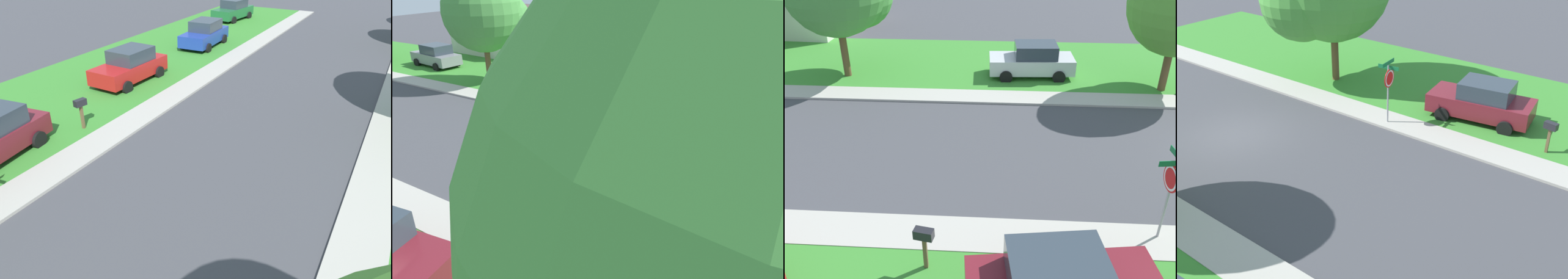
% 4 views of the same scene
% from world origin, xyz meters
% --- Properties ---
extents(sidewalk_east, '(1.40, 56.00, 0.10)m').
position_xyz_m(sidewalk_east, '(4.70, 12.00, 0.05)').
color(sidewalk_east, '#ADA89E').
rests_on(sidewalk_east, ground).
extents(lawn_east, '(8.00, 56.00, 0.08)m').
position_xyz_m(lawn_east, '(9.40, 12.00, 0.04)').
color(lawn_east, '#38842D').
rests_on(lawn_east, ground).
extents(sidewalk_west, '(1.40, 56.00, 0.10)m').
position_xyz_m(sidewalk_west, '(-4.70, 12.00, 0.05)').
color(sidewalk_west, '#ADA89E').
rests_on(sidewalk_west, ground).
extents(stop_sign_far_corner, '(0.92, 0.92, 2.77)m').
position_xyz_m(stop_sign_far_corner, '(-4.47, 4.33, 1.89)').
color(stop_sign_far_corner, '#9E9EA3').
rests_on(stop_sign_far_corner, ground).
extents(car_silver_kerbside_mid, '(2.22, 4.39, 1.76)m').
position_xyz_m(car_silver_kerbside_mid, '(7.57, 7.30, 0.87)').
color(car_silver_kerbside_mid, silver).
rests_on(car_silver_kerbside_mid, ground).
extents(mailbox, '(0.32, 0.52, 1.31)m').
position_xyz_m(mailbox, '(-5.97, 10.51, 1.01)').
color(mailbox, brown).
rests_on(mailbox, ground).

